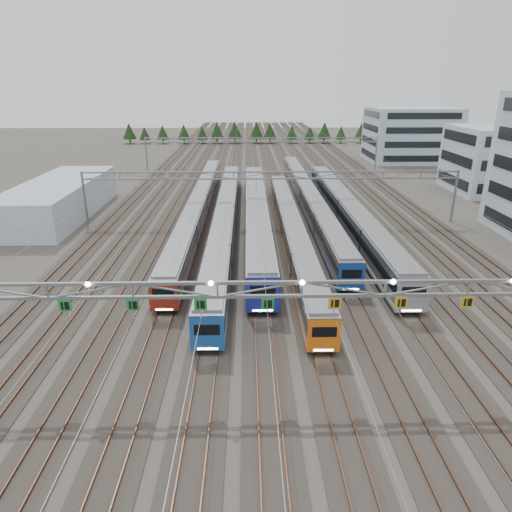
{
  "coord_description": "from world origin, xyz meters",
  "views": [
    {
      "loc": [
        -3.57,
        -27.48,
        20.13
      ],
      "look_at": [
        -2.72,
        16.27,
        3.5
      ],
      "focal_mm": 32.0,
      "sensor_mm": 36.0,
      "label": 1
    }
  ],
  "objects_px": {
    "gantry_near": "(301,293)",
    "depot_bldg_north": "(410,135)",
    "train_c": "(256,213)",
    "train_f": "(347,212)",
    "train_a": "(199,204)",
    "gantry_far": "(262,144)",
    "west_shed": "(60,199)",
    "train_b": "(226,217)",
    "gantry_mid": "(271,181)",
    "depot_bldg_mid": "(491,160)",
    "train_d": "(291,228)",
    "train_e": "(308,197)"
  },
  "relations": [
    {
      "from": "gantry_near",
      "to": "depot_bldg_north",
      "type": "xyz_separation_m",
      "value": [
        40.89,
        99.39,
        -0.07
      ]
    },
    {
      "from": "train_c",
      "to": "gantry_near",
      "type": "relative_size",
      "value": 0.99
    },
    {
      "from": "train_f",
      "to": "train_a",
      "type": "bearing_deg",
      "value": 164.77
    },
    {
      "from": "gantry_far",
      "to": "west_shed",
      "type": "xyz_separation_m",
      "value": [
        -33.8,
        -40.07,
        -3.67
      ]
    },
    {
      "from": "train_b",
      "to": "gantry_mid",
      "type": "distance_m",
      "value": 8.88
    },
    {
      "from": "gantry_far",
      "to": "depot_bldg_mid",
      "type": "xyz_separation_m",
      "value": [
        43.88,
        -24.13,
        -0.19
      ]
    },
    {
      "from": "gantry_near",
      "to": "gantry_far",
      "type": "relative_size",
      "value": 1.0
    },
    {
      "from": "train_b",
      "to": "gantry_near",
      "type": "distance_m",
      "value": 37.3
    },
    {
      "from": "train_a",
      "to": "depot_bldg_north",
      "type": "bearing_deg",
      "value": 46.82
    },
    {
      "from": "depot_bldg_mid",
      "to": "depot_bldg_north",
      "type": "relative_size",
      "value": 0.73
    },
    {
      "from": "train_b",
      "to": "train_c",
      "type": "height_order",
      "value": "train_c"
    },
    {
      "from": "train_f",
      "to": "gantry_far",
      "type": "distance_m",
      "value": 48.85
    },
    {
      "from": "train_c",
      "to": "gantry_far",
      "type": "relative_size",
      "value": 0.99
    },
    {
      "from": "train_a",
      "to": "gantry_near",
      "type": "distance_m",
      "value": 45.58
    },
    {
      "from": "train_d",
      "to": "gantry_near",
      "type": "xyz_separation_m",
      "value": [
        -2.3,
        -31.11,
        5.14
      ]
    },
    {
      "from": "train_b",
      "to": "train_a",
      "type": "bearing_deg",
      "value": 120.82
    },
    {
      "from": "train_b",
      "to": "depot_bldg_mid",
      "type": "distance_m",
      "value": 56.46
    },
    {
      "from": "gantry_far",
      "to": "depot_bldg_north",
      "type": "distance_m",
      "value": 43.27
    },
    {
      "from": "train_c",
      "to": "depot_bldg_mid",
      "type": "height_order",
      "value": "depot_bldg_mid"
    },
    {
      "from": "train_f",
      "to": "depot_bldg_mid",
      "type": "bearing_deg",
      "value": 35.44
    },
    {
      "from": "train_f",
      "to": "gantry_mid",
      "type": "distance_m",
      "value": 12.22
    },
    {
      "from": "train_d",
      "to": "train_f",
      "type": "bearing_deg",
      "value": 36.48
    },
    {
      "from": "train_c",
      "to": "train_e",
      "type": "distance_m",
      "value": 14.2
    },
    {
      "from": "train_a",
      "to": "train_c",
      "type": "height_order",
      "value": "train_c"
    },
    {
      "from": "train_d",
      "to": "depot_bldg_mid",
      "type": "distance_m",
      "value": 51.42
    },
    {
      "from": "west_shed",
      "to": "train_d",
      "type": "bearing_deg",
      "value": -21.15
    },
    {
      "from": "train_b",
      "to": "west_shed",
      "type": "xyz_separation_m",
      "value": [
        -27.05,
        8.71,
        0.7
      ]
    },
    {
      "from": "train_c",
      "to": "train_e",
      "type": "height_order",
      "value": "train_c"
    },
    {
      "from": "train_a",
      "to": "train_e",
      "type": "height_order",
      "value": "train_e"
    },
    {
      "from": "train_e",
      "to": "west_shed",
      "type": "xyz_separation_m",
      "value": [
        -40.55,
        -3.33,
        0.7
      ]
    },
    {
      "from": "train_c",
      "to": "gantry_mid",
      "type": "height_order",
      "value": "gantry_mid"
    },
    {
      "from": "train_b",
      "to": "train_e",
      "type": "xyz_separation_m",
      "value": [
        13.5,
        12.04,
        -0.0
      ]
    },
    {
      "from": "gantry_near",
      "to": "depot_bldg_north",
      "type": "height_order",
      "value": "depot_bldg_north"
    },
    {
      "from": "train_e",
      "to": "depot_bldg_north",
      "type": "bearing_deg",
      "value": 56.25
    },
    {
      "from": "train_d",
      "to": "gantry_near",
      "type": "height_order",
      "value": "gantry_near"
    },
    {
      "from": "train_d",
      "to": "gantry_far",
      "type": "bearing_deg",
      "value": 92.39
    },
    {
      "from": "gantry_mid",
      "to": "depot_bldg_north",
      "type": "height_order",
      "value": "depot_bldg_north"
    },
    {
      "from": "train_a",
      "to": "gantry_near",
      "type": "height_order",
      "value": "gantry_near"
    },
    {
      "from": "train_a",
      "to": "train_f",
      "type": "distance_m",
      "value": 23.32
    },
    {
      "from": "gantry_near",
      "to": "depot_bldg_north",
      "type": "relative_size",
      "value": 2.56
    },
    {
      "from": "gantry_near",
      "to": "depot_bldg_mid",
      "type": "xyz_separation_m",
      "value": [
        43.93,
        60.99,
        -0.89
      ]
    },
    {
      "from": "train_b",
      "to": "train_e",
      "type": "bearing_deg",
      "value": 41.72
    },
    {
      "from": "train_c",
      "to": "west_shed",
      "type": "height_order",
      "value": "west_shed"
    },
    {
      "from": "west_shed",
      "to": "train_a",
      "type": "bearing_deg",
      "value": -2.96
    },
    {
      "from": "train_c",
      "to": "gantry_near",
      "type": "height_order",
      "value": "gantry_near"
    },
    {
      "from": "train_a",
      "to": "depot_bldg_mid",
      "type": "bearing_deg",
      "value": 17.23
    },
    {
      "from": "train_e",
      "to": "gantry_far",
      "type": "bearing_deg",
      "value": 100.41
    },
    {
      "from": "west_shed",
      "to": "train_c",
      "type": "bearing_deg",
      "value": -13.62
    },
    {
      "from": "train_c",
      "to": "train_a",
      "type": "bearing_deg",
      "value": 144.24
    },
    {
      "from": "train_c",
      "to": "west_shed",
      "type": "bearing_deg",
      "value": 166.38
    }
  ]
}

